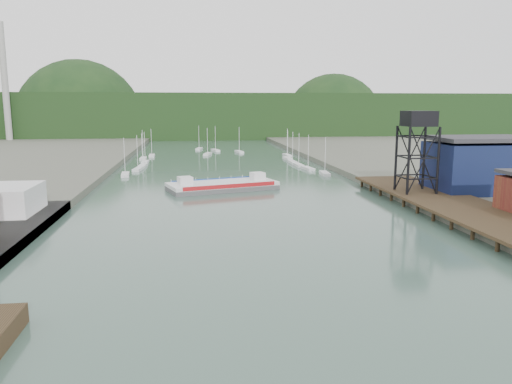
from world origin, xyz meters
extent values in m
plane|color=#334F42|center=(0.00, 0.00, 0.00)|extent=(600.00, 600.00, 0.00)
cube|color=black|center=(37.00, 45.00, 1.90)|extent=(14.00, 70.00, 0.50)
cylinder|color=black|center=(31.00, 45.00, 0.80)|extent=(0.60, 0.60, 2.20)
cylinder|color=black|center=(43.00, 45.00, 0.80)|extent=(0.60, 0.60, 2.20)
cylinder|color=black|center=(32.00, 55.00, 8.65)|extent=(0.50, 0.50, 13.00)
cylinder|color=black|center=(38.00, 55.00, 8.65)|extent=(0.50, 0.50, 13.00)
cylinder|color=black|center=(32.00, 61.00, 8.65)|extent=(0.50, 0.50, 13.00)
cylinder|color=black|center=(38.00, 61.00, 8.65)|extent=(0.50, 0.50, 13.00)
cube|color=black|center=(35.00, 58.00, 16.65)|extent=(5.50, 5.50, 3.00)
cube|color=#0C1B36|center=(50.00, 60.00, 6.60)|extent=(20.00, 14.00, 10.00)
cube|color=#2D2D33|center=(50.00, 60.00, 12.50)|extent=(20.50, 14.50, 0.80)
cube|color=silver|center=(-27.54, 103.89, 0.35)|extent=(2.67, 7.65, 0.90)
cube|color=silver|center=(-25.28, 115.30, 0.35)|extent=(2.81, 7.67, 0.90)
cube|color=silver|center=(-24.71, 124.17, 0.35)|extent=(2.35, 7.59, 0.90)
cube|color=silver|center=(-24.81, 134.09, 0.35)|extent=(2.01, 7.50, 0.90)
cube|color=silver|center=(-26.64, 146.33, 0.35)|extent=(2.00, 7.50, 0.90)
cube|color=silver|center=(-24.32, 156.17, 0.35)|extent=(2.16, 7.54, 0.90)
cube|color=silver|center=(27.56, 99.03, 0.35)|extent=(2.53, 7.62, 0.90)
cube|color=silver|center=(25.46, 110.51, 0.35)|extent=(2.76, 7.67, 0.90)
cube|color=silver|center=(24.46, 119.29, 0.35)|extent=(2.22, 7.56, 0.90)
cube|color=silver|center=(24.27, 128.28, 0.35)|extent=(2.18, 7.54, 0.90)
cube|color=silver|center=(24.67, 139.38, 0.35)|extent=(2.46, 7.61, 0.90)
cube|color=silver|center=(26.78, 150.99, 0.35)|extent=(2.48, 7.61, 0.90)
cube|color=silver|center=(-3.16, 160.00, 0.35)|extent=(3.78, 7.76, 0.90)
cube|color=silver|center=(10.04, 168.00, 0.35)|extent=(3.31, 7.74, 0.90)
cube|color=silver|center=(0.66, 176.00, 0.35)|extent=(3.76, 7.76, 0.90)
cube|color=silver|center=(-6.11, 184.00, 0.35)|extent=(3.40, 7.74, 0.90)
cylinder|color=#9E9D99|center=(-102.00, 235.00, 30.00)|extent=(3.20, 3.20, 60.00)
cube|color=black|center=(0.00, 300.00, 12.00)|extent=(500.00, 120.00, 28.00)
sphere|color=black|center=(-80.00, 300.00, 8.00)|extent=(80.00, 80.00, 80.00)
sphere|color=black|center=(90.00, 310.00, 6.00)|extent=(70.00, 70.00, 70.00)
cube|color=#505052|center=(-2.33, 77.88, 0.49)|extent=(26.40, 16.52, 0.98)
cube|color=silver|center=(-2.33, 77.88, 1.38)|extent=(26.40, 16.52, 0.79)
cube|color=#AF1419|center=(-0.90, 73.12, 1.57)|extent=(20.78, 6.39, 0.89)
cube|color=navy|center=(-3.77, 82.64, 1.57)|extent=(20.78, 6.39, 0.89)
cube|color=silver|center=(-10.82, 75.32, 2.56)|extent=(3.68, 3.68, 1.97)
cube|color=silver|center=(6.15, 80.43, 2.56)|extent=(3.68, 3.68, 1.97)
camera|label=1|loc=(-9.08, -35.53, 19.22)|focal=35.00mm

